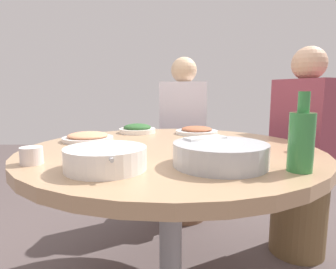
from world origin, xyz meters
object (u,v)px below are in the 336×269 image
object	(u,v)px
stool_for_diner_left	(183,188)
rice_bowl	(220,154)
soup_bowl	(106,159)
diner_left	(184,117)
dish_greens	(137,129)
dish_tofu_braise	(197,131)
round_dining_table	(171,163)
stool_for_diner_right	(298,215)
dish_shrimp	(88,137)
diner_right	(305,125)
dish_noodles	(235,144)
tea_cup_near	(303,144)
tea_cup_far	(32,156)
green_bottle	(301,140)

from	to	relation	value
stool_for_diner_left	rice_bowl	bearing A→B (deg)	2.26
soup_bowl	stool_for_diner_left	bearing A→B (deg)	165.91
soup_bowl	rice_bowl	bearing A→B (deg)	97.02
diner_left	dish_greens	bearing A→B (deg)	-32.91
soup_bowl	dish_tofu_braise	distance (m)	0.85
round_dining_table	rice_bowl	xyz separation A→B (m)	(0.31, 0.16, 0.11)
rice_bowl	soup_bowl	bearing A→B (deg)	-82.98
stool_for_diner_right	dish_shrimp	bearing A→B (deg)	-78.75
stool_for_diner_left	diner_right	size ratio (longest dim) A/B	0.61
round_dining_table	stool_for_diner_right	world-z (taller)	round_dining_table
dish_noodles	stool_for_diner_right	xyz separation A→B (m)	(-0.42, 0.50, -0.52)
dish_shrimp	diner_left	bearing A→B (deg)	145.24
soup_bowl	diner_left	xyz separation A→B (m)	(-1.27, 0.32, 0.02)
diner_right	dish_greens	bearing A→B (deg)	-92.60
dish_shrimp	tea_cup_near	distance (m)	0.98
stool_for_diner_left	dish_shrimp	bearing A→B (deg)	-34.76
dish_noodles	tea_cup_near	size ratio (longest dim) A/B	3.09
dish_noodles	stool_for_diner_left	bearing A→B (deg)	-169.59
tea_cup_near	dish_tofu_braise	bearing A→B (deg)	-142.69
round_dining_table	diner_left	bearing A→B (deg)	173.16
stool_for_diner_right	rice_bowl	bearing A→B (deg)	-41.02
dish_greens	tea_cup_far	size ratio (longest dim) A/B	2.86
tea_cup_far	dish_tofu_braise	bearing A→B (deg)	137.99
round_dining_table	dish_tofu_braise	size ratio (longest dim) A/B	5.26
dish_tofu_braise	green_bottle	bearing A→B (deg)	16.42
green_bottle	diner_right	world-z (taller)	diner_right
round_dining_table	rice_bowl	distance (m)	0.37
dish_shrimp	tea_cup_near	xyz separation A→B (m)	(0.26, 0.95, 0.01)
dish_shrimp	dish_greens	distance (m)	0.35
dish_noodles	diner_right	xyz separation A→B (m)	(-0.42, 0.50, 0.03)
dish_shrimp	tea_cup_near	world-z (taller)	tea_cup_near
soup_bowl	stool_for_diner_left	xyz separation A→B (m)	(-1.27, 0.32, -0.53)
dish_shrimp	tea_cup_far	size ratio (longest dim) A/B	3.33
dish_tofu_braise	dish_shrimp	size ratio (longest dim) A/B	0.98
dish_tofu_braise	tea_cup_far	xyz separation A→B (m)	(0.70, -0.63, 0.01)
tea_cup_near	diner_left	bearing A→B (deg)	-156.93
stool_for_diner_right	stool_for_diner_left	bearing A→B (deg)	-127.25
stool_for_diner_left	dish_noodles	bearing A→B (deg)	10.41
dish_noodles	diner_right	bearing A→B (deg)	129.88
stool_for_diner_left	stool_for_diner_right	size ratio (longest dim) A/B	1.00
dish_shrimp	rice_bowl	bearing A→B (deg)	49.80
dish_noodles	diner_left	distance (m)	0.94
soup_bowl	green_bottle	world-z (taller)	green_bottle
dish_tofu_braise	stool_for_diner_right	xyz separation A→B (m)	(0.01, 0.62, -0.52)
tea_cup_near	diner_right	xyz separation A→B (m)	(-0.49, 0.24, 0.02)
dish_noodles	diner_right	world-z (taller)	diner_right
dish_shrimp	stool_for_diner_left	bearing A→B (deg)	145.24
stool_for_diner_left	diner_left	distance (m)	0.55
rice_bowl	green_bottle	world-z (taller)	green_bottle
tea_cup_far	round_dining_table	bearing A→B (deg)	121.27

